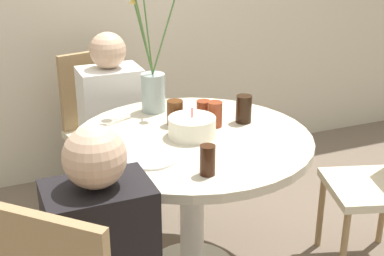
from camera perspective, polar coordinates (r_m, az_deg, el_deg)
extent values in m
cylinder|color=beige|center=(2.40, 0.00, -1.33)|extent=(1.08, 1.08, 0.04)
cylinder|color=silver|center=(2.56, 0.00, -8.59)|extent=(0.11, 0.11, 0.66)
cube|color=beige|center=(3.20, -9.06, -0.99)|extent=(0.48, 0.48, 0.04)
cube|color=#997A51|center=(3.27, -10.78, 4.07)|extent=(0.38, 0.12, 0.46)
cylinder|color=#997A51|center=(3.09, -10.19, -6.56)|extent=(0.03, 0.03, 0.41)
cylinder|color=#997A51|center=(3.23, -4.75, -4.96)|extent=(0.03, 0.03, 0.41)
cylinder|color=#997A51|center=(3.37, -12.74, -4.25)|extent=(0.03, 0.03, 0.41)
cylinder|color=#997A51|center=(3.50, -7.64, -2.88)|extent=(0.03, 0.03, 0.41)
cube|color=beige|center=(2.73, 18.49, -6.06)|extent=(0.50, 0.50, 0.04)
cylinder|color=#997A51|center=(2.92, 13.57, -8.68)|extent=(0.03, 0.03, 0.41)
cylinder|color=#997A51|center=(2.65, 15.87, -12.35)|extent=(0.03, 0.03, 0.41)
cylinder|color=#997A51|center=(3.04, 19.72, -8.11)|extent=(0.03, 0.03, 0.41)
cylinder|color=white|center=(2.37, 0.04, 0.10)|extent=(0.21, 0.21, 0.09)
cylinder|color=#E54C4C|center=(2.35, 0.04, 1.64)|extent=(0.01, 0.01, 0.04)
cylinder|color=#9EB2AD|center=(2.68, -4.16, 3.79)|extent=(0.12, 0.12, 0.19)
cylinder|color=#4C7538|center=(2.57, -5.15, 9.85)|extent=(0.10, 0.05, 0.40)
cylinder|color=#4C7538|center=(2.59, -2.91, 10.14)|extent=(0.12, 0.07, 0.42)
cylinder|color=#4C7538|center=(2.58, -5.21, 9.58)|extent=(0.10, 0.02, 0.37)
cylinder|color=#4C7538|center=(2.61, -4.81, 10.63)|extent=(0.04, 0.05, 0.45)
cylinder|color=white|center=(2.17, -4.34, -3.29)|extent=(0.21, 0.21, 0.01)
cylinder|color=maroon|center=(2.56, 1.25, 1.84)|extent=(0.07, 0.07, 0.10)
cylinder|color=#33190C|center=(2.03, 1.67, -3.45)|extent=(0.06, 0.06, 0.12)
cylinder|color=black|center=(2.54, 5.53, 2.03)|extent=(0.08, 0.08, 0.13)
cylinder|color=#51280F|center=(2.51, -1.83, 1.64)|extent=(0.08, 0.08, 0.12)
cylinder|color=maroon|center=(2.49, 2.45, 1.48)|extent=(0.07, 0.07, 0.12)
cube|color=#383333|center=(3.22, -8.20, -4.82)|extent=(0.31, 0.24, 0.45)
cube|color=white|center=(3.05, -8.63, 2.52)|extent=(0.34, 0.24, 0.42)
sphere|color=#D1A889|center=(2.96, -8.97, 8.18)|extent=(0.20, 0.20, 0.20)
cube|color=black|center=(1.81, -9.67, -12.01)|extent=(0.34, 0.24, 0.42)
sphere|color=#D1A889|center=(1.66, -10.35, -3.07)|extent=(0.20, 0.20, 0.20)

